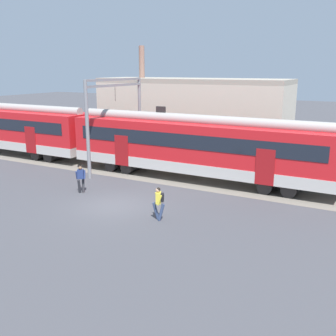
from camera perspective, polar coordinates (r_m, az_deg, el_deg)
ground_plane at (r=21.56m, az=-7.73°, el=-5.40°), size 160.00×160.00×0.00m
track_bed at (r=32.37m, az=-13.92°, el=0.96°), size 80.00×4.40×0.01m
commuter_train at (r=30.33m, az=-10.68°, el=4.59°), size 38.05×3.07×4.73m
pedestrian_navy at (r=23.86m, az=-12.54°, el=-1.20°), size 0.50×0.71×1.67m
pedestrian_yellow at (r=19.07m, az=-1.33°, el=-4.77°), size 0.71×0.52×1.67m
catenary_gantry at (r=28.81m, az=-7.60°, el=8.35°), size 0.24×6.64×6.53m
background_building at (r=34.60m, az=3.37°, el=7.57°), size 16.66×5.00×9.20m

